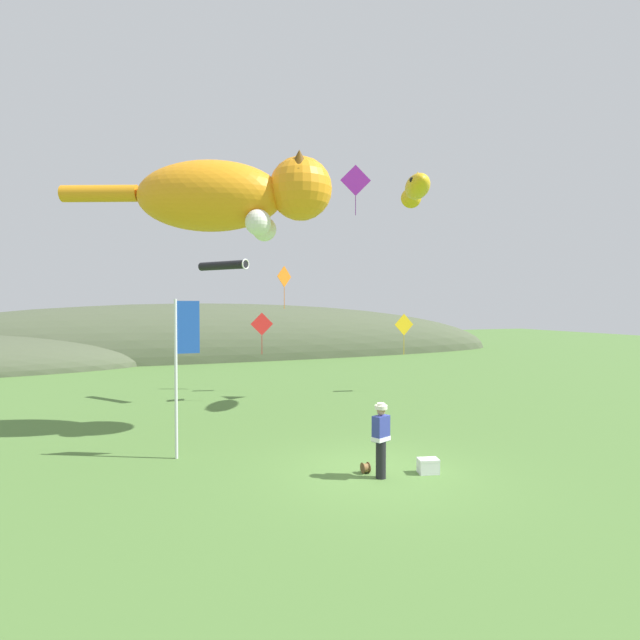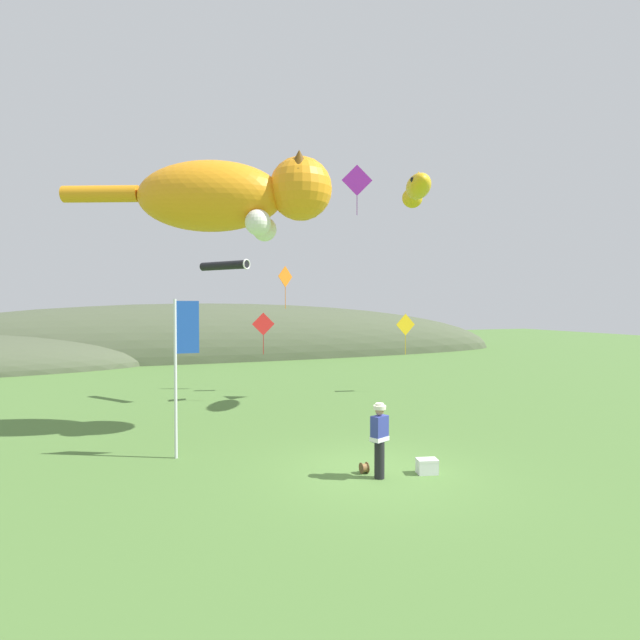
# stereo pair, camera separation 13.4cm
# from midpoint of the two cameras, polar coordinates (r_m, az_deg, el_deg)

# --- Properties ---
(ground_plane) EXTENTS (120.00, 120.00, 0.00)m
(ground_plane) POSITION_cam_midpoint_polar(r_m,az_deg,el_deg) (12.73, 6.42, -16.99)
(ground_plane) COLOR #517A38
(distant_hill_ridge) EXTENTS (59.19, 13.57, 8.53)m
(distant_hill_ridge) POSITION_cam_midpoint_polar(r_m,az_deg,el_deg) (40.11, -18.46, -4.28)
(distant_hill_ridge) COLOR #4C563D
(distant_hill_ridge) RESTS_ON ground
(festival_attendant) EXTENTS (0.49, 0.41, 1.77)m
(festival_attendant) POSITION_cam_midpoint_polar(r_m,az_deg,el_deg) (12.12, 6.65, -13.24)
(festival_attendant) COLOR black
(festival_attendant) RESTS_ON ground
(kite_spool) EXTENTS (0.17, 0.26, 0.26)m
(kite_spool) POSITION_cam_midpoint_polar(r_m,az_deg,el_deg) (12.65, 4.90, -16.47)
(kite_spool) COLOR olive
(kite_spool) RESTS_ON ground
(picnic_cooler) EXTENTS (0.55, 0.43, 0.36)m
(picnic_cooler) POSITION_cam_midpoint_polar(r_m,az_deg,el_deg) (12.84, 11.95, -16.00)
(picnic_cooler) COLOR white
(picnic_cooler) RESTS_ON ground
(festival_banner_pole) EXTENTS (0.66, 0.08, 4.24)m
(festival_banner_pole) POSITION_cam_midpoint_polar(r_m,az_deg,el_deg) (13.78, -15.79, -3.76)
(festival_banner_pole) COLOR silver
(festival_banner_pole) RESTS_ON ground
(kite_giant_cat) EXTENTS (8.11, 4.14, 2.61)m
(kite_giant_cat) POSITION_cam_midpoint_polar(r_m,az_deg,el_deg) (16.44, -10.53, 13.70)
(kite_giant_cat) COLOR orange
(kite_fish_windsock) EXTENTS (2.16, 3.33, 1.00)m
(kite_fish_windsock) POSITION_cam_midpoint_polar(r_m,az_deg,el_deg) (20.67, 10.74, 14.52)
(kite_fish_windsock) COLOR gold
(kite_tube_streamer) EXTENTS (1.84, 2.25, 0.44)m
(kite_tube_streamer) POSITION_cam_midpoint_polar(r_m,az_deg,el_deg) (21.43, -11.15, 6.14)
(kite_tube_streamer) COLOR black
(kite_diamond_orange) EXTENTS (0.76, 0.50, 1.79)m
(kite_diamond_orange) POSITION_cam_midpoint_polar(r_m,az_deg,el_deg) (20.96, -4.30, 4.89)
(kite_diamond_orange) COLOR orange
(kite_diamond_violet) EXTENTS (1.39, 0.43, 2.35)m
(kite_diamond_violet) POSITION_cam_midpoint_polar(r_m,az_deg,el_deg) (24.15, 3.93, 15.60)
(kite_diamond_violet) COLOR purple
(kite_diamond_red) EXTENTS (1.08, 0.06, 1.98)m
(kite_diamond_red) POSITION_cam_midpoint_polar(r_m,az_deg,el_deg) (23.63, -6.83, -0.51)
(kite_diamond_red) COLOR red
(kite_diamond_gold) EXTENTS (1.03, 0.08, 1.93)m
(kite_diamond_gold) POSITION_cam_midpoint_polar(r_m,az_deg,el_deg) (23.68, 9.42, -0.58)
(kite_diamond_gold) COLOR yellow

